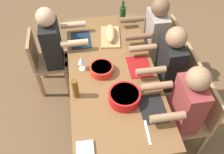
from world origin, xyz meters
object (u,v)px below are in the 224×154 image
at_px(chair_far_right, 44,60).
at_px(serving_bowl_pasta, 125,96).
at_px(chair_near_center, 178,78).
at_px(diner_far_right, 56,45).
at_px(beer_bottle, 75,89).
at_px(napkin_stack, 85,149).
at_px(diner_near_center, 165,67).
at_px(bread_loaf, 110,33).
at_px(chair_near_left, 195,117).
at_px(dining_table, 112,75).
at_px(chair_near_right, 164,47).
at_px(cutting_board, 110,37).
at_px(diner_near_left, 183,107).
at_px(serving_bowl_salad, 102,69).
at_px(wine_bottle, 123,14).
at_px(diner_near_right, 152,36).
at_px(wine_glass, 81,61).

xyz_separation_m(chair_far_right, serving_bowl_pasta, (-0.94, -0.83, 0.32)).
bearing_deg(chair_near_center, diner_far_right, 68.41).
bearing_deg(beer_bottle, napkin_stack, -176.32).
height_order(diner_near_center, bread_loaf, diner_near_center).
bearing_deg(chair_near_left, dining_table, 55.11).
bearing_deg(serving_bowl_pasta, diner_far_right, 34.22).
bearing_deg(serving_bowl_pasta, dining_table, 7.52).
bearing_deg(chair_near_right, beer_bottle, 125.41).
bearing_deg(diner_far_right, dining_table, -132.46).
bearing_deg(chair_near_left, diner_far_right, 51.64).
bearing_deg(chair_near_left, cutting_board, 33.52).
xyz_separation_m(diner_near_left, napkin_stack, (-0.30, 0.94, 0.05)).
height_order(chair_near_left, beer_bottle, beer_bottle).
bearing_deg(serving_bowl_salad, diner_near_left, -126.85).
relative_size(serving_bowl_pasta, wine_bottle, 1.02).
xyz_separation_m(diner_near_right, napkin_stack, (-1.38, 0.94, 0.05)).
xyz_separation_m(wine_bottle, napkin_stack, (-1.67, 0.62, -0.10)).
bearing_deg(bread_loaf, wine_glass, 141.64).
xyz_separation_m(chair_far_right, serving_bowl_salad, (-0.55, -0.66, 0.31)).
bearing_deg(wine_glass, beer_bottle, 167.26).
bearing_deg(serving_bowl_salad, beer_bottle, 134.50).
relative_size(chair_far_right, wine_bottle, 2.93).
relative_size(diner_far_right, serving_bowl_salad, 5.02).
height_order(bread_loaf, napkin_stack, bread_loaf).
relative_size(chair_far_right, diner_near_center, 0.71).
bearing_deg(chair_far_right, wine_glass, -135.48).
bearing_deg(bread_loaf, wine_bottle, -33.92).
bearing_deg(chair_near_right, diner_near_left, 170.32).
bearing_deg(wine_bottle, bread_loaf, 146.08).
relative_size(dining_table, napkin_stack, 13.97).
height_order(chair_far_right, wine_glass, wine_glass).
xyz_separation_m(chair_near_right, diner_far_right, (0.00, 1.36, 0.21)).
bearing_deg(dining_table, cutting_board, -6.81).
relative_size(chair_near_right, serving_bowl_salad, 3.56).
bearing_deg(chair_far_right, diner_near_center, -111.59).
relative_size(diner_near_left, wine_glass, 7.23).
xyz_separation_m(chair_near_center, bread_loaf, (0.53, 0.71, 0.32)).
bearing_deg(beer_bottle, diner_near_right, -49.80).
relative_size(dining_table, diner_near_left, 1.63).
bearing_deg(serving_bowl_salad, napkin_stack, 163.87).
distance_m(wine_glass, napkin_stack, 0.91).
bearing_deg(chair_near_left, beer_bottle, 77.62).
distance_m(chair_near_left, serving_bowl_pasta, 0.80).
height_order(dining_table, diner_far_right, diner_far_right).
xyz_separation_m(diner_far_right, chair_near_left, (-1.08, -1.36, -0.21)).
height_order(dining_table, chair_near_center, chair_near_center).
distance_m(diner_near_right, diner_near_left, 1.08).
height_order(chair_far_right, wine_bottle, wine_bottle).
distance_m(chair_far_right, wine_bottle, 1.14).
distance_m(beer_bottle, napkin_stack, 0.57).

